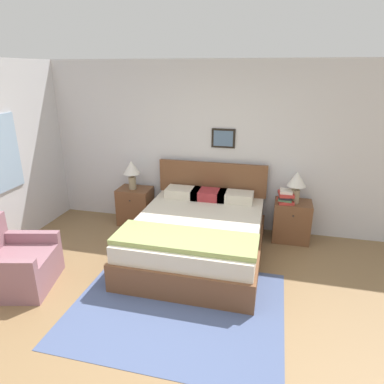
{
  "coord_description": "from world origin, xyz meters",
  "views": [
    {
      "loc": [
        0.95,
        -2.47,
        2.46
      ],
      "look_at": [
        -0.03,
        1.48,
        0.99
      ],
      "focal_mm": 32.0,
      "sensor_mm": 36.0,
      "label": 1
    }
  ],
  "objects_px": {
    "bed": "(198,235)",
    "nightstand_near_window": "(135,206)",
    "table_lamp_by_door": "(297,182)",
    "table_lamp_near_window": "(132,170)",
    "armchair": "(15,265)",
    "nightstand_by_door": "(292,221)"
  },
  "relations": [
    {
      "from": "bed",
      "to": "nightstand_near_window",
      "type": "relative_size",
      "value": 3.38
    },
    {
      "from": "nightstand_near_window",
      "to": "table_lamp_by_door",
      "type": "xyz_separation_m",
      "value": [
        2.52,
        -0.02,
        0.63
      ]
    },
    {
      "from": "table_lamp_by_door",
      "to": "table_lamp_near_window",
      "type": "bearing_deg",
      "value": 180.0
    },
    {
      "from": "nightstand_near_window",
      "to": "bed",
      "type": "bearing_deg",
      "value": -32.98
    },
    {
      "from": "table_lamp_near_window",
      "to": "armchair",
      "type": "bearing_deg",
      "value": -108.79
    },
    {
      "from": "nightstand_near_window",
      "to": "table_lamp_near_window",
      "type": "height_order",
      "value": "table_lamp_near_window"
    },
    {
      "from": "bed",
      "to": "nightstand_near_window",
      "type": "height_order",
      "value": "bed"
    },
    {
      "from": "bed",
      "to": "nightstand_by_door",
      "type": "distance_m",
      "value": 1.5
    },
    {
      "from": "armchair",
      "to": "nightstand_by_door",
      "type": "distance_m",
      "value": 3.78
    },
    {
      "from": "armchair",
      "to": "nightstand_by_door",
      "type": "xyz_separation_m",
      "value": [
        3.21,
        2.0,
        0.04
      ]
    },
    {
      "from": "bed",
      "to": "nightstand_by_door",
      "type": "bearing_deg",
      "value": 32.98
    },
    {
      "from": "bed",
      "to": "table_lamp_by_door",
      "type": "bearing_deg",
      "value": 32.1
    },
    {
      "from": "nightstand_near_window",
      "to": "table_lamp_by_door",
      "type": "height_order",
      "value": "table_lamp_by_door"
    },
    {
      "from": "bed",
      "to": "table_lamp_near_window",
      "type": "relative_size",
      "value": 4.41
    },
    {
      "from": "nightstand_by_door",
      "to": "table_lamp_by_door",
      "type": "bearing_deg",
      "value": -62.91
    },
    {
      "from": "nightstand_near_window",
      "to": "nightstand_by_door",
      "type": "distance_m",
      "value": 2.51
    },
    {
      "from": "armchair",
      "to": "table_lamp_by_door",
      "type": "distance_m",
      "value": 3.84
    },
    {
      "from": "table_lamp_by_door",
      "to": "nightstand_by_door",
      "type": "bearing_deg",
      "value": 117.09
    },
    {
      "from": "bed",
      "to": "nightstand_near_window",
      "type": "xyz_separation_m",
      "value": [
        -1.26,
        0.82,
        -0.01
      ]
    },
    {
      "from": "nightstand_by_door",
      "to": "table_lamp_near_window",
      "type": "bearing_deg",
      "value": -179.53
    },
    {
      "from": "table_lamp_near_window",
      "to": "nightstand_by_door",
      "type": "bearing_deg",
      "value": 0.47
    },
    {
      "from": "armchair",
      "to": "table_lamp_by_door",
      "type": "relative_size",
      "value": 2.0
    }
  ]
}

